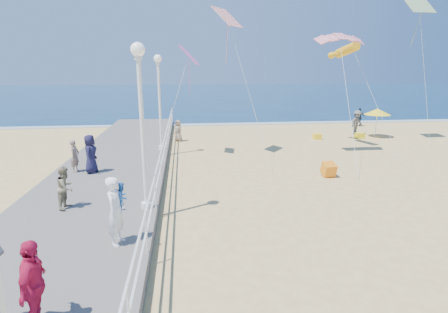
{
  "coord_description": "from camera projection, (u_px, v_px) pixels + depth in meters",
  "views": [
    {
      "loc": [
        -4.05,
        -11.19,
        4.92
      ],
      "look_at": [
        -2.5,
        2.0,
        1.6
      ],
      "focal_mm": 28.0,
      "sensor_mm": 36.0,
      "label": 1
    }
  ],
  "objects": [
    {
      "name": "ground",
      "position": [
        300.0,
        212.0,
        12.43
      ],
      "size": [
        160.0,
        160.0,
        0.0
      ],
      "primitive_type": "plane",
      "color": "#DABB72",
      "rests_on": "ground"
    },
    {
      "name": "ocean",
      "position": [
        201.0,
        93.0,
        75.06
      ],
      "size": [
        160.0,
        90.0,
        0.05
      ],
      "primitive_type": "cube",
      "color": "#0C2948",
      "rests_on": "ground"
    },
    {
      "name": "surf_line",
      "position": [
        228.0,
        124.0,
        32.18
      ],
      "size": [
        160.0,
        1.2,
        0.04
      ],
      "primitive_type": "cube",
      "color": "silver",
      "rests_on": "ground"
    },
    {
      "name": "boardwalk",
      "position": [
        81.0,
        216.0,
        11.53
      ],
      "size": [
        5.0,
        44.0,
        0.4
      ],
      "primitive_type": "cube",
      "color": "slate",
      "rests_on": "ground"
    },
    {
      "name": "railing",
      "position": [
        155.0,
        183.0,
        11.56
      ],
      "size": [
        0.05,
        42.0,
        0.55
      ],
      "color": "white",
      "rests_on": "boardwalk"
    },
    {
      "name": "lamp_post_mid",
      "position": [
        141.0,
        111.0,
        10.94
      ],
      "size": [
        0.44,
        0.44,
        5.32
      ],
      "color": "white",
      "rests_on": "boardwalk"
    },
    {
      "name": "lamp_post_far",
      "position": [
        159.0,
        92.0,
        19.61
      ],
      "size": [
        0.44,
        0.44,
        5.32
      ],
      "color": "white",
      "rests_on": "boardwalk"
    },
    {
      "name": "woman_holding_toddler",
      "position": [
        116.0,
        211.0,
        9.11
      ],
      "size": [
        0.6,
        0.77,
        1.85
      ],
      "primitive_type": "imported",
      "rotation": [
        0.0,
        0.0,
        1.31
      ],
      "color": "white",
      "rests_on": "boardwalk"
    },
    {
      "name": "toddler_held",
      "position": [
        122.0,
        197.0,
        9.19
      ],
      "size": [
        0.4,
        0.46,
        0.8
      ],
      "primitive_type": "imported",
      "rotation": [
        0.0,
        0.0,
        1.31
      ],
      "color": "#387CD3",
      "rests_on": "boardwalk"
    },
    {
      "name": "spectator_1",
      "position": [
        66.0,
        188.0,
        11.57
      ],
      "size": [
        0.65,
        0.78,
        1.43
      ],
      "primitive_type": "imported",
      "rotation": [
        0.0,
        0.0,
        1.4
      ],
      "color": "gray",
      "rests_on": "boardwalk"
    },
    {
      "name": "spectator_3",
      "position": [
        34.0,
        286.0,
        6.07
      ],
      "size": [
        0.45,
        1.02,
        1.71
      ],
      "primitive_type": "imported",
      "rotation": [
        0.0,
        0.0,
        1.61
      ],
      "color": "#CE1948",
      "rests_on": "boardwalk"
    },
    {
      "name": "spectator_4",
      "position": [
        91.0,
        154.0,
        15.52
      ],
      "size": [
        0.59,
        0.87,
        1.73
      ],
      "primitive_type": "imported",
      "rotation": [
        0.0,
        0.0,
        1.52
      ],
      "color": "#1A1836",
      "rests_on": "boardwalk"
    },
    {
      "name": "spectator_6",
      "position": [
        75.0,
        156.0,
        15.71
      ],
      "size": [
        0.45,
        0.6,
        1.48
      ],
      "primitive_type": "imported",
      "rotation": [
        0.0,
        0.0,
        1.37
      ],
      "color": "gray",
      "rests_on": "boardwalk"
    },
    {
      "name": "beach_walker_a",
      "position": [
        357.0,
        122.0,
        27.11
      ],
      "size": [
        1.39,
        1.18,
        1.87
      ],
      "primitive_type": "imported",
      "rotation": [
        0.0,
        0.0,
        0.49
      ],
      "color": "#5A595E",
      "rests_on": "ground"
    },
    {
      "name": "beach_walker_b",
      "position": [
        359.0,
        117.0,
        30.95
      ],
      "size": [
        1.03,
        0.77,
        1.62
      ],
      "primitive_type": "imported",
      "rotation": [
        0.0,
        0.0,
        2.68
      ],
      "color": "#1B273B",
      "rests_on": "ground"
    },
    {
      "name": "beach_walker_c",
      "position": [
        178.0,
        131.0,
        24.44
      ],
      "size": [
        0.82,
        0.87,
        1.5
      ],
      "primitive_type": "imported",
      "rotation": [
        0.0,
        0.0,
        -0.95
      ],
      "color": "gray",
      "rests_on": "ground"
    },
    {
      "name": "box_kite",
      "position": [
        329.0,
        171.0,
        16.38
      ],
      "size": [
        0.6,
        0.75,
        0.74
      ],
      "primitive_type": "cube",
      "rotation": [
        0.31,
        0.0,
        0.07
      ],
      "color": "#ED4D0D",
      "rests_on": "ground"
    },
    {
      "name": "beach_umbrella",
      "position": [
        377.0,
        112.0,
        25.58
      ],
      "size": [
        1.9,
        1.9,
        2.14
      ],
      "color": "white",
      "rests_on": "ground"
    },
    {
      "name": "beach_chair_left",
      "position": [
        317.0,
        136.0,
        25.31
      ],
      "size": [
        0.55,
        0.55,
        0.4
      ],
      "primitive_type": "cube",
      "color": "yellow",
      "rests_on": "ground"
    },
    {
      "name": "beach_chair_right",
      "position": [
        360.0,
        136.0,
        25.61
      ],
      "size": [
        0.55,
        0.55,
        0.4
      ],
      "primitive_type": "cube",
      "color": "yellow",
      "rests_on": "ground"
    },
    {
      "name": "kite_parafoil",
      "position": [
        340.0,
        36.0,
        18.96
      ],
      "size": [
        2.7,
        0.94,
        0.65
      ],
      "primitive_type": null,
      "rotation": [
        0.44,
        0.0,
        0.0
      ],
      "color": "red"
    },
    {
      "name": "kite_windsock",
      "position": [
        347.0,
        50.0,
        21.14
      ],
      "size": [
        1.07,
        3.06,
        1.16
      ],
      "primitive_type": "cylinder",
      "rotation": [
        1.36,
        0.0,
        0.17
      ],
      "color": "orange"
    },
    {
      "name": "kite_diamond_pink",
      "position": [
        189.0,
        55.0,
        18.96
      ],
      "size": [
        1.21,
        1.53,
        1.0
      ],
      "primitive_type": "cube",
      "rotation": [
        0.8,
        0.0,
        1.4
      ],
      "color": "#E654B6"
    },
    {
      "name": "kite_diamond_multi",
      "position": [
        419.0,
        5.0,
        22.3
      ],
      "size": [
        1.7,
        1.33,
        1.08
      ],
      "primitive_type": "cube",
      "rotation": [
        0.71,
        0.0,
        0.05
      ],
      "color": "#16AFC1"
    },
    {
      "name": "kite_diamond_redwhite",
      "position": [
        227.0,
        17.0,
        18.49
      ],
      "size": [
        1.85,
        1.92,
        1.04
      ],
      "primitive_type": "cube",
      "rotation": [
        0.74,
        0.0,
        0.9
      ],
      "color": "red"
    }
  ]
}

